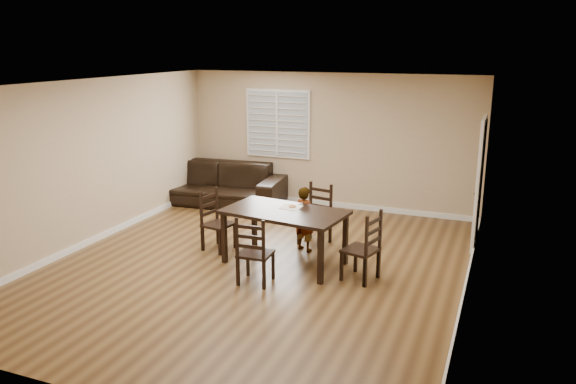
% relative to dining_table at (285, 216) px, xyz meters
% --- Properties ---
extents(ground, '(7.00, 7.00, 0.00)m').
position_rel_dining_table_xyz_m(ground, '(-0.35, -0.26, -0.75)').
color(ground, brown).
rests_on(ground, ground).
extents(room, '(6.04, 7.04, 2.72)m').
position_rel_dining_table_xyz_m(room, '(-0.31, -0.08, 1.06)').
color(room, tan).
rests_on(room, ground).
extents(dining_table, '(1.90, 1.23, 0.84)m').
position_rel_dining_table_xyz_m(dining_table, '(0.00, 0.00, 0.00)').
color(dining_table, black).
rests_on(dining_table, ground).
extents(chair_near, '(0.53, 0.51, 1.01)m').
position_rel_dining_table_xyz_m(chair_near, '(0.16, 1.11, -0.29)').
color(chair_near, black).
rests_on(chair_near, ground).
extents(chair_far, '(0.47, 0.44, 0.99)m').
position_rel_dining_table_xyz_m(chair_far, '(-0.10, -0.93, -0.30)').
color(chair_far, black).
rests_on(chair_far, ground).
extents(chair_left, '(0.49, 0.51, 0.98)m').
position_rel_dining_table_xyz_m(chair_left, '(-1.33, 0.19, -0.30)').
color(chair_left, black).
rests_on(chair_left, ground).
extents(chair_right, '(0.53, 0.55, 1.02)m').
position_rel_dining_table_xyz_m(chair_right, '(1.33, -0.19, -0.29)').
color(chair_right, black).
rests_on(chair_right, ground).
extents(child, '(0.45, 0.38, 1.05)m').
position_rel_dining_table_xyz_m(child, '(0.09, 0.64, -0.22)').
color(child, gray).
rests_on(child, ground).
extents(napkin, '(0.30, 0.30, 0.00)m').
position_rel_dining_table_xyz_m(napkin, '(0.03, 0.20, 0.09)').
color(napkin, beige).
rests_on(napkin, dining_table).
extents(donut, '(0.11, 0.11, 0.04)m').
position_rel_dining_table_xyz_m(donut, '(0.05, 0.20, 0.11)').
color(donut, '#C47F46').
rests_on(donut, napkin).
extents(sofa, '(2.98, 1.37, 0.84)m').
position_rel_dining_table_xyz_m(sofa, '(-2.63, 2.59, -0.33)').
color(sofa, black).
rests_on(sofa, ground).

